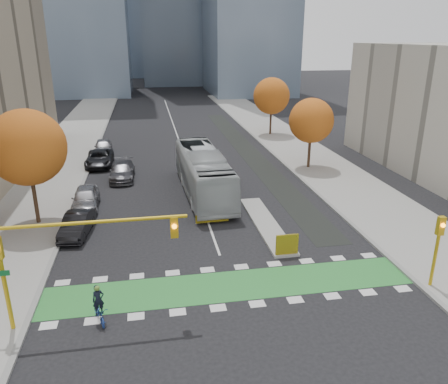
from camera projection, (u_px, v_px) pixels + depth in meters
name	position (u px, v px, depth m)	size (l,w,h in m)	color
ground	(236.00, 301.00, 22.16)	(300.00, 300.00, 0.00)	black
sidewalk_west	(41.00, 188.00, 38.45)	(7.00, 120.00, 0.15)	gray
sidewalk_east	(330.00, 172.00, 42.89)	(7.00, 120.00, 0.15)	gray
curb_west	(82.00, 186.00, 39.03)	(0.30, 120.00, 0.16)	gray
curb_east	(296.00, 174.00, 42.32)	(0.30, 120.00, 0.16)	gray
bike_crossing	(231.00, 286.00, 23.54)	(20.00, 3.00, 0.01)	#2A8233
centre_line	(177.00, 135.00, 59.24)	(0.15, 70.00, 0.01)	silver
bike_lane_paint	(248.00, 151.00, 51.20)	(2.50, 50.00, 0.01)	black
median_island	(266.00, 224.00, 31.13)	(1.60, 10.00, 0.16)	gray
hazard_board	(287.00, 244.00, 26.44)	(1.40, 0.12, 1.30)	yellow
tree_west	(27.00, 148.00, 29.41)	(5.20, 5.20, 8.22)	#332114
tree_east_near	(311.00, 121.00, 42.89)	(4.40, 4.40, 7.08)	#332114
tree_east_far	(271.00, 96.00, 57.67)	(4.80, 4.80, 7.65)	#332114
traffic_signal_west	(61.00, 247.00, 19.02)	(8.53, 0.56, 5.20)	#BF9914
traffic_signal_east	(438.00, 241.00, 22.49)	(0.35, 0.43, 4.10)	#BF9914
cyclist	(99.00, 310.00, 20.38)	(1.08, 1.77, 1.93)	navy
bus	(203.00, 173.00, 36.71)	(3.16, 13.49, 3.76)	#B3B9BB
parked_car_a	(86.00, 198.00, 33.97)	(1.95, 4.84, 1.65)	gray
parked_car_b	(77.00, 225.00, 29.36)	(1.56, 4.48, 1.48)	black
parked_car_c	(122.00, 171.00, 40.89)	(2.17, 5.33, 1.55)	#4B4B50
parked_car_d	(99.00, 158.00, 45.10)	(2.62, 5.69, 1.58)	black
parked_car_e	(103.00, 147.00, 49.73)	(1.94, 4.81, 1.64)	gray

